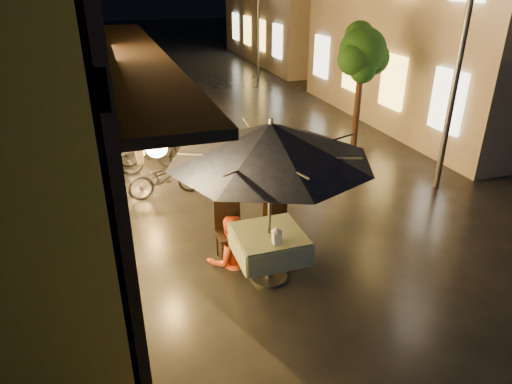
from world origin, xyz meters
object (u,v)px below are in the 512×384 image
object	(u,v)px
streetlamp_near	(462,45)
bicycle_0	(165,177)
cafe_table	(269,244)
patio_umbrella	(270,142)
table_lantern	(277,234)
person_orange	(229,218)
person_yellow	(282,218)

from	to	relation	value
streetlamp_near	bicycle_0	bearing A→B (deg)	165.83
cafe_table	patio_umbrella	bearing A→B (deg)	-7.13
streetlamp_near	bicycle_0	world-z (taller)	streetlamp_near
table_lantern	person_orange	size ratio (longest dim) A/B	0.16
table_lantern	bicycle_0	xyz separation A→B (m)	(-1.04, 3.61, -0.51)
streetlamp_near	person_yellow	distance (m)	4.86
patio_umbrella	person_orange	size ratio (longest dim) A/B	1.78
patio_umbrella	person_yellow	bearing A→B (deg)	52.93
cafe_table	table_lantern	distance (m)	0.44
cafe_table	person_orange	size ratio (longest dim) A/B	0.63
streetlamp_near	patio_umbrella	distance (m)	4.94
streetlamp_near	bicycle_0	size ratio (longest dim) A/B	2.75
cafe_table	table_lantern	bearing A→B (deg)	-90.00
streetlamp_near	patio_umbrella	bearing A→B (deg)	-156.90
cafe_table	table_lantern	size ratio (longest dim) A/B	3.96
person_yellow	bicycle_0	world-z (taller)	person_yellow
table_lantern	bicycle_0	bearing A→B (deg)	106.04
person_yellow	bicycle_0	distance (m)	3.14
cafe_table	bicycle_0	bearing A→B (deg)	107.40
person_orange	person_yellow	bearing A→B (deg)	174.64
person_orange	person_yellow	size ratio (longest dim) A/B	1.15
streetlamp_near	cafe_table	size ratio (longest dim) A/B	4.27
streetlamp_near	person_yellow	size ratio (longest dim) A/B	3.12
streetlamp_near	person_orange	world-z (taller)	streetlamp_near
person_orange	bicycle_0	bearing A→B (deg)	-78.96
person_orange	cafe_table	bearing A→B (deg)	124.48
table_lantern	person_orange	xyz separation A→B (m)	(-0.43, 0.88, -0.14)
streetlamp_near	person_yellow	xyz separation A→B (m)	(-4.09, -1.38, -2.24)
streetlamp_near	person_yellow	world-z (taller)	streetlamp_near
streetlamp_near	person_orange	size ratio (longest dim) A/B	2.70
patio_umbrella	person_orange	distance (m)	1.55
streetlamp_near	patio_umbrella	xyz separation A→B (m)	(-4.49, -1.92, -0.77)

